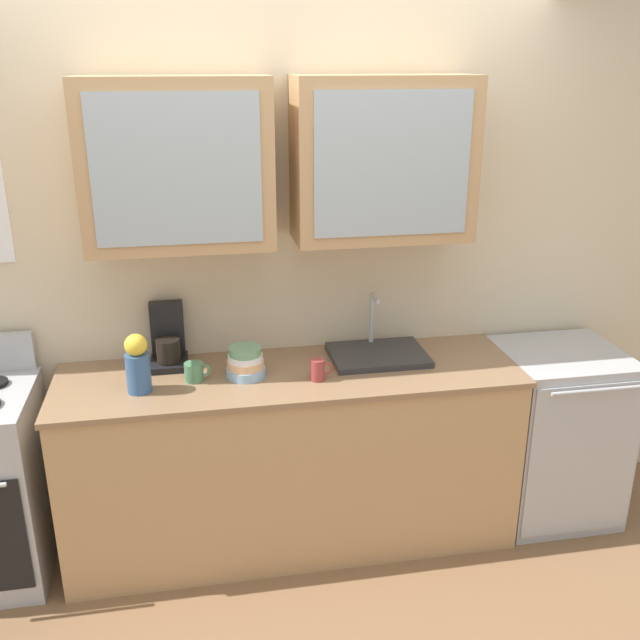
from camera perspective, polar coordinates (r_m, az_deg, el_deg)
ground_plane at (r=3.72m, az=-2.18°, el=-16.72°), size 10.00×10.00×0.00m
back_wall_unit at (r=3.38m, az=-3.33°, el=6.10°), size 4.68×0.43×2.58m
counter at (r=3.47m, az=-2.27°, el=-10.86°), size 2.11×0.61×0.88m
sink_faucet at (r=3.43m, az=4.62°, el=-2.65°), size 0.45×0.34×0.29m
bowl_stack at (r=3.23m, az=-5.96°, el=-3.38°), size 0.18×0.18×0.14m
vase at (r=3.13m, az=-14.32°, el=-3.42°), size 0.10×0.10×0.26m
cup_near_sink at (r=3.18m, az=-0.16°, el=-3.97°), size 0.10×0.07×0.10m
cup_near_bowls at (r=3.22m, az=-9.97°, el=-4.09°), size 0.12×0.08×0.08m
dishwasher at (r=3.87m, az=18.15°, el=-8.51°), size 0.58×0.60×0.88m
coffee_maker at (r=3.40m, az=-12.00°, el=-1.72°), size 0.17×0.20×0.29m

